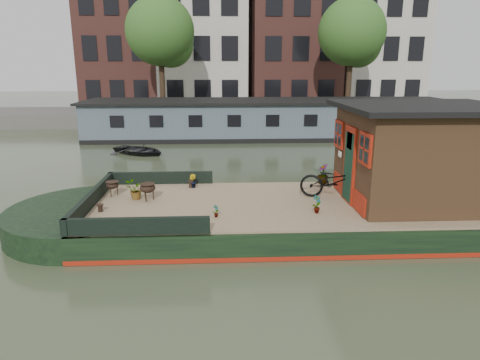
{
  "coord_description": "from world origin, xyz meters",
  "views": [
    {
      "loc": [
        -2.79,
        -10.14,
        3.98
      ],
      "look_at": [
        -2.26,
        0.5,
        1.11
      ],
      "focal_mm": 32.0,
      "sensor_mm": 36.0,
      "label": 1
    }
  ],
  "objects_px": {
    "bicycle": "(335,181)",
    "dinghy": "(139,148)",
    "potted_plant_a": "(317,204)",
    "cabin": "(420,153)",
    "brazier_rear": "(113,189)",
    "brazier_front": "(148,192)"
  },
  "relations": [
    {
      "from": "cabin",
      "to": "bicycle",
      "type": "bearing_deg",
      "value": 172.72
    },
    {
      "from": "cabin",
      "to": "brazier_rear",
      "type": "distance_m",
      "value": 7.89
    },
    {
      "from": "potted_plant_a",
      "to": "brazier_front",
      "type": "distance_m",
      "value": 4.24
    },
    {
      "from": "cabin",
      "to": "potted_plant_a",
      "type": "xyz_separation_m",
      "value": [
        -2.73,
        -0.83,
        -1.01
      ]
    },
    {
      "from": "brazier_front",
      "to": "dinghy",
      "type": "height_order",
      "value": "brazier_front"
    },
    {
      "from": "bicycle",
      "to": "dinghy",
      "type": "bearing_deg",
      "value": 54.53
    },
    {
      "from": "bicycle",
      "to": "brazier_rear",
      "type": "distance_m",
      "value": 5.78
    },
    {
      "from": "bicycle",
      "to": "potted_plant_a",
      "type": "xyz_separation_m",
      "value": [
        -0.69,
        -1.09,
        -0.25
      ]
    },
    {
      "from": "brazier_front",
      "to": "dinghy",
      "type": "relative_size",
      "value": 0.16
    },
    {
      "from": "cabin",
      "to": "brazier_rear",
      "type": "height_order",
      "value": "cabin"
    },
    {
      "from": "bicycle",
      "to": "brazier_rear",
      "type": "height_order",
      "value": "bicycle"
    },
    {
      "from": "cabin",
      "to": "brazier_front",
      "type": "relative_size",
      "value": 9.05
    },
    {
      "from": "potted_plant_a",
      "to": "dinghy",
      "type": "distance_m",
      "value": 12.03
    },
    {
      "from": "bicycle",
      "to": "dinghy",
      "type": "height_order",
      "value": "bicycle"
    },
    {
      "from": "brazier_front",
      "to": "dinghy",
      "type": "distance_m",
      "value": 9.45
    },
    {
      "from": "cabin",
      "to": "bicycle",
      "type": "distance_m",
      "value": 2.19
    },
    {
      "from": "potted_plant_a",
      "to": "cabin",
      "type": "bearing_deg",
      "value": 16.85
    },
    {
      "from": "bicycle",
      "to": "brazier_front",
      "type": "distance_m",
      "value": 4.77
    },
    {
      "from": "potted_plant_a",
      "to": "brazier_front",
      "type": "bearing_deg",
      "value": 163.84
    },
    {
      "from": "potted_plant_a",
      "to": "brazier_front",
      "type": "height_order",
      "value": "brazier_front"
    },
    {
      "from": "potted_plant_a",
      "to": "brazier_front",
      "type": "xyz_separation_m",
      "value": [
        -4.07,
        1.18,
        0.0
      ]
    },
    {
      "from": "bicycle",
      "to": "brazier_front",
      "type": "bearing_deg",
      "value": 107.91
    }
  ]
}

